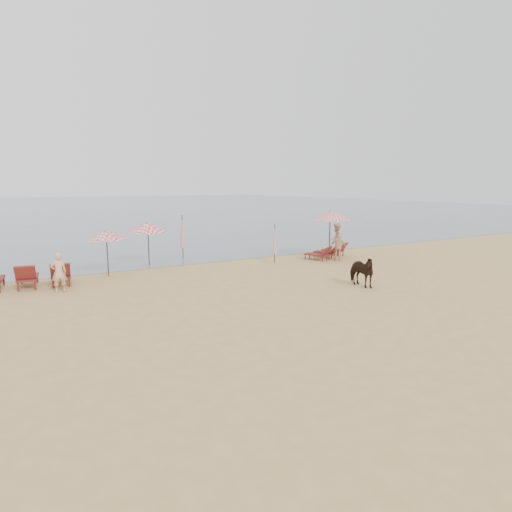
% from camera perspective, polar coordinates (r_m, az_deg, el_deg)
% --- Properties ---
extents(ground, '(120.00, 120.00, 0.00)m').
position_cam_1_polar(ground, '(14.46, 10.11, -7.13)').
color(ground, tan).
rests_on(ground, ground).
extents(sea, '(160.00, 140.00, 0.06)m').
position_cam_1_polar(sea, '(91.06, -24.67, 6.03)').
color(sea, '#51606B').
rests_on(sea, ground).
extents(lounger_cluster_left, '(3.40, 2.23, 0.70)m').
position_cam_1_polar(lounger_cluster_left, '(19.38, -28.22, -2.39)').
color(lounger_cluster_left, maroon).
rests_on(lounger_cluster_left, ground).
extents(lounger_cluster_right, '(2.89, 2.32, 0.55)m').
position_cam_1_polar(lounger_cluster_right, '(24.49, 9.57, 0.62)').
color(lounger_cluster_right, maroon).
rests_on(lounger_cluster_right, ground).
extents(umbrella_open_left_a, '(1.83, 1.83, 2.08)m').
position_cam_1_polar(umbrella_open_left_a, '(20.25, -19.33, 2.63)').
color(umbrella_open_left_a, black).
rests_on(umbrella_open_left_a, ground).
extents(umbrella_open_left_b, '(1.81, 1.84, 2.31)m').
position_cam_1_polar(umbrella_open_left_b, '(22.38, -14.24, 3.79)').
color(umbrella_open_left_b, black).
rests_on(umbrella_open_left_b, ground).
extents(umbrella_open_right, '(2.23, 2.23, 2.72)m').
position_cam_1_polar(umbrella_open_right, '(23.76, 9.86, 5.35)').
color(umbrella_open_right, black).
rests_on(umbrella_open_right, ground).
extents(umbrella_closed_left, '(0.30, 0.30, 2.43)m').
position_cam_1_polar(umbrella_closed_left, '(24.35, -9.79, 3.21)').
color(umbrella_closed_left, black).
rests_on(umbrella_closed_left, ground).
extents(umbrella_closed_right, '(0.25, 0.25, 2.08)m').
position_cam_1_polar(umbrella_closed_right, '(22.57, 2.51, 2.29)').
color(umbrella_closed_right, black).
rests_on(umbrella_closed_right, ground).
extents(cow, '(0.73, 1.54, 1.28)m').
position_cam_1_polar(cow, '(17.86, 13.75, -1.95)').
color(cow, black).
rests_on(cow, ground).
extents(beachgoer_left, '(0.60, 0.42, 1.56)m').
position_cam_1_polar(beachgoer_left, '(18.07, -24.81, -1.99)').
color(beachgoer_left, '#D8A687').
rests_on(beachgoer_left, ground).
extents(beachgoer_right_a, '(1.16, 1.13, 1.89)m').
position_cam_1_polar(beachgoer_right_a, '(25.55, 10.66, 2.22)').
color(beachgoer_right_a, '#DCA989').
rests_on(beachgoer_right_a, ground).
extents(beachgoer_right_b, '(0.90, 0.85, 1.50)m').
position_cam_1_polar(beachgoer_right_b, '(23.72, 10.90, 1.19)').
color(beachgoer_right_b, '#D8AF87').
rests_on(beachgoer_right_b, ground).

